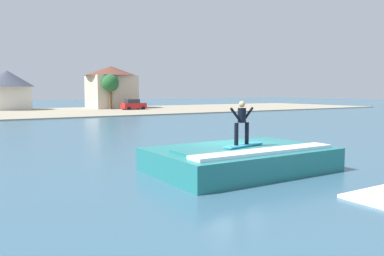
% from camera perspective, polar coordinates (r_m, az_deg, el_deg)
% --- Properties ---
extents(ground_plane, '(260.00, 260.00, 0.00)m').
position_cam_1_polar(ground_plane, '(16.83, 5.47, -5.35)').
color(ground_plane, '#355A71').
extents(wave_crest, '(6.94, 4.56, 1.03)m').
position_cam_1_polar(wave_crest, '(15.43, 7.23, -4.53)').
color(wave_crest, '#217373').
rests_on(wave_crest, ground_plane).
extents(surfboard, '(2.02, 0.83, 0.06)m').
position_cam_1_polar(surfboard, '(15.07, 7.64, -2.55)').
color(surfboard, '#33A5CC').
rests_on(surfboard, wave_crest).
extents(surfer, '(1.14, 0.32, 1.69)m').
position_cam_1_polar(surfer, '(14.93, 7.40, 1.14)').
color(surfer, black).
rests_on(surfer, surfboard).
extents(shoreline_bank, '(120.00, 26.75, 0.15)m').
position_cam_1_polar(shoreline_bank, '(59.50, -22.11, 2.12)').
color(shoreline_bank, gray).
rests_on(shoreline_bank, ground_plane).
extents(car_far_shore, '(3.83, 2.31, 1.86)m').
position_cam_1_polar(car_far_shore, '(63.78, -8.73, 3.44)').
color(car_far_shore, red).
rests_on(car_far_shore, ground_plane).
extents(house_gabled_white, '(9.34, 9.34, 7.60)m').
position_cam_1_polar(house_gabled_white, '(70.36, -11.91, 6.17)').
color(house_gabled_white, beige).
rests_on(house_gabled_white, ground_plane).
extents(house_small_cottage, '(8.07, 8.07, 6.46)m').
position_cam_1_polar(house_small_cottage, '(68.57, -25.69, 5.50)').
color(house_small_cottage, silver).
rests_on(house_small_cottage, ground_plane).
extents(tree_tall_bare, '(2.86, 2.86, 5.93)m').
position_cam_1_polar(tree_tall_bare, '(65.59, -12.03, 6.47)').
color(tree_tall_bare, brown).
rests_on(tree_tall_bare, ground_plane).
extents(tree_short_bushy, '(3.55, 3.55, 6.29)m').
position_cam_1_polar(tree_short_bushy, '(70.08, -10.00, 6.48)').
color(tree_short_bushy, brown).
rests_on(tree_short_bushy, ground_plane).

